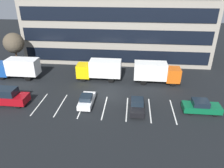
% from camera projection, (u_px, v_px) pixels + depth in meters
% --- Properties ---
extents(ground_plane, '(120.00, 120.00, 0.00)m').
position_uv_depth(ground_plane, '(107.00, 95.00, 29.13)').
color(ground_plane, black).
extents(office_building, '(34.33, 13.66, 18.00)m').
position_uv_depth(office_building, '(118.00, 11.00, 41.24)').
color(office_building, gray).
rests_on(office_building, ground_plane).
extents(lot_markings, '(16.94, 5.40, 0.01)m').
position_uv_depth(lot_markings, '(104.00, 107.00, 26.35)').
color(lot_markings, silver).
rests_on(lot_markings, ground_plane).
extents(box_truck_orange, '(7.01, 2.32, 3.25)m').
position_uv_depth(box_truck_orange, '(156.00, 72.00, 32.00)').
color(box_truck_orange, '#D85914').
rests_on(box_truck_orange, ground_plane).
extents(box_truck_blue, '(7.01, 2.32, 3.25)m').
position_uv_depth(box_truck_blue, '(18.00, 67.00, 33.64)').
color(box_truck_blue, '#194799').
rests_on(box_truck_blue, ground_plane).
extents(box_truck_yellow, '(7.02, 2.32, 3.25)m').
position_uv_depth(box_truck_yellow, '(100.00, 69.00, 33.04)').
color(box_truck_yellow, yellow).
rests_on(box_truck_yellow, ground_plane).
extents(suv_maroon, '(4.81, 2.04, 2.18)m').
position_uv_depth(suv_maroon, '(8.00, 97.00, 26.71)').
color(suv_maroon, maroon).
rests_on(suv_maroon, ground_plane).
extents(sedan_forest, '(4.38, 1.84, 1.57)m').
position_uv_depth(sedan_forest, '(201.00, 107.00, 25.16)').
color(sedan_forest, '#0C5933').
rests_on(sedan_forest, ground_plane).
extents(sedan_black, '(1.69, 4.03, 1.44)m').
position_uv_depth(sedan_black, '(137.00, 106.00, 25.48)').
color(sedan_black, black).
rests_on(sedan_black, ground_plane).
extents(sedan_white, '(1.63, 3.89, 1.39)m').
position_uv_depth(sedan_white, '(87.00, 100.00, 26.68)').
color(sedan_white, white).
rests_on(sedan_white, ground_plane).
extents(bare_tree, '(3.43, 3.43, 6.42)m').
position_uv_depth(bare_tree, '(14.00, 43.00, 35.95)').
color(bare_tree, '#473323').
rests_on(bare_tree, ground_plane).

